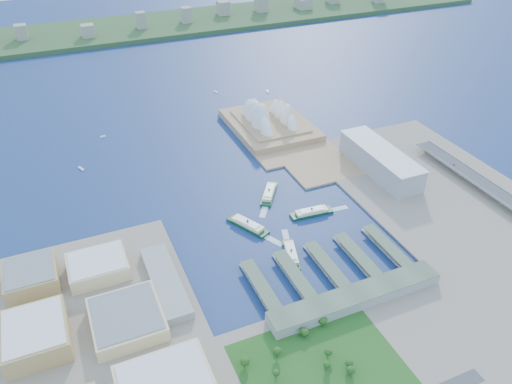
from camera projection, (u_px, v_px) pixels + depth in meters
name	position (u px, v px, depth m)	size (l,w,h in m)	color
ground	(287.00, 235.00, 633.71)	(3000.00, 3000.00, 0.00)	#11244F
west_land	(99.00, 363.00, 470.43)	(220.00, 390.00, 3.00)	gray
south_land	(385.00, 361.00, 472.83)	(720.00, 180.00, 3.00)	gray
east_land	(462.00, 211.00, 673.90)	(240.00, 500.00, 3.00)	gray
peninsula	(276.00, 132.00, 866.47)	(135.00, 220.00, 3.00)	#A17B58
far_shore	(129.00, 29.00, 1377.25)	(2200.00, 260.00, 12.00)	#2D4926
opera_house	(270.00, 112.00, 863.90)	(134.00, 180.00, 58.00)	white
toaster_building	(380.00, 161.00, 747.55)	(45.00, 155.00, 35.00)	gray
expressway	(503.00, 200.00, 681.92)	(26.00, 340.00, 11.85)	gray
west_buildings	(90.00, 326.00, 488.75)	(200.00, 280.00, 27.00)	#A78953
ferry_wharves	(326.00, 266.00, 578.58)	(184.00, 90.00, 9.30)	#45543F
terminal_building	(356.00, 297.00, 530.76)	(200.00, 28.00, 12.00)	gray
park	(320.00, 359.00, 463.00)	(150.00, 110.00, 16.00)	#194714
far_skyline	(129.00, 18.00, 1343.34)	(1900.00, 140.00, 55.00)	gray
ferry_a	(248.00, 223.00, 643.31)	(15.58, 61.22, 11.58)	#0D361F
ferry_b	(269.00, 192.00, 704.78)	(14.96, 58.77, 11.11)	#0D361F
ferry_c	(291.00, 252.00, 596.99)	(14.07, 55.27, 10.45)	#0D361F
ferry_d	(312.00, 211.00, 666.60)	(14.84, 58.28, 11.02)	#0D361F
boat_a	(81.00, 168.00, 766.50)	(3.31, 13.26, 2.56)	white
boat_b	(103.00, 136.00, 854.59)	(3.04, 8.69, 2.35)	white
boat_c	(267.00, 91.00, 1019.56)	(3.85, 13.20, 2.97)	white
boat_e	(216.00, 92.00, 1017.12)	(3.42, 10.76, 2.64)	white
car_c	(454.00, 164.00, 748.36)	(1.66, 4.07, 1.18)	slate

